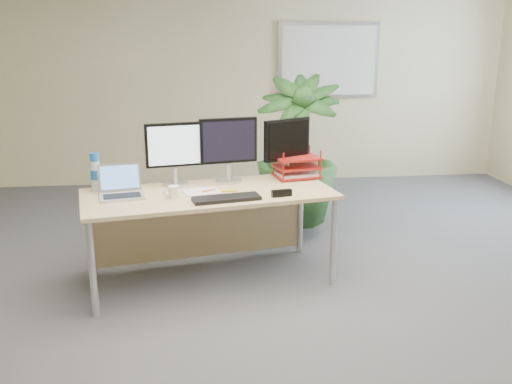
{
  "coord_description": "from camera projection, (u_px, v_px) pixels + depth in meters",
  "views": [
    {
      "loc": [
        -0.54,
        -3.29,
        1.9
      ],
      "look_at": [
        -0.13,
        0.35,
        0.87
      ],
      "focal_mm": 40.0,
      "sensor_mm": 36.0,
      "label": 1
    }
  ],
  "objects": [
    {
      "name": "floor",
      "position": [
        282.0,
        334.0,
        3.72
      ],
      "size": [
        8.0,
        8.0,
        0.0
      ],
      "primitive_type": "plane",
      "color": "#4A4A4F",
      "rests_on": "ground"
    },
    {
      "name": "back_wall",
      "position": [
        234.0,
        77.0,
        7.18
      ],
      "size": [
        7.0,
        0.04,
        2.7
      ],
      "primitive_type": "cube",
      "color": "#BEB286",
      "rests_on": "floor"
    },
    {
      "name": "whiteboard",
      "position": [
        329.0,
        61.0,
        7.22
      ],
      "size": [
        1.3,
        0.04,
        0.95
      ],
      "color": "#B9B8BD",
      "rests_on": "back_wall"
    },
    {
      "name": "desk",
      "position": [
        206.0,
        207.0,
        4.47
      ],
      "size": [
        2.01,
        1.14,
        0.73
      ],
      "color": "#D7B37F",
      "rests_on": "floor"
    },
    {
      "name": "floor_plant",
      "position": [
        297.0,
        159.0,
        5.33
      ],
      "size": [
        1.03,
        1.03,
        1.5
      ],
      "primitive_type": "imported",
      "rotation": [
        0.0,
        0.0,
        -0.27
      ],
      "color": "#153C19",
      "rests_on": "floor"
    },
    {
      "name": "monitor_left",
      "position": [
        174.0,
        150.0,
        4.47
      ],
      "size": [
        0.44,
        0.2,
        0.5
      ],
      "color": "silver",
      "rests_on": "desk"
    },
    {
      "name": "monitor_right",
      "position": [
        228.0,
        146.0,
        4.56
      ],
      "size": [
        0.47,
        0.21,
        0.52
      ],
      "color": "silver",
      "rests_on": "desk"
    },
    {
      "name": "monitor_dark",
      "position": [
        287.0,
        144.0,
        4.71
      ],
      "size": [
        0.41,
        0.24,
        0.49
      ],
      "color": "silver",
      "rests_on": "desk"
    },
    {
      "name": "laptop",
      "position": [
        121.0,
        188.0,
        4.23
      ],
      "size": [
        0.36,
        0.33,
        0.23
      ],
      "color": "#BCBCC0",
      "rests_on": "desk"
    },
    {
      "name": "keyboard",
      "position": [
        226.0,
        198.0,
        4.13
      ],
      "size": [
        0.51,
        0.25,
        0.03
      ],
      "primitive_type": "cube",
      "rotation": [
        0.0,
        0.0,
        0.19
      ],
      "color": "black",
      "rests_on": "desk"
    },
    {
      "name": "coffee_mug",
      "position": [
        173.0,
        192.0,
        4.17
      ],
      "size": [
        0.12,
        0.08,
        0.09
      ],
      "color": "white",
      "rests_on": "desk"
    },
    {
      "name": "spiral_notebook",
      "position": [
        202.0,
        192.0,
        4.32
      ],
      "size": [
        0.31,
        0.26,
        0.01
      ],
      "primitive_type": "cube",
      "rotation": [
        0.0,
        0.0,
        0.25
      ],
      "color": "silver",
      "rests_on": "desk"
    },
    {
      "name": "orange_pen",
      "position": [
        209.0,
        190.0,
        4.32
      ],
      "size": [
        0.11,
        0.08,
        0.01
      ],
      "primitive_type": "cylinder",
      "rotation": [
        0.0,
        1.57,
        0.62
      ],
      "color": "#E65919",
      "rests_on": "spiral_notebook"
    },
    {
      "name": "yellow_highlighter",
      "position": [
        230.0,
        191.0,
        4.34
      ],
      "size": [
        0.12,
        0.03,
        0.02
      ],
      "primitive_type": "cylinder",
      "rotation": [
        0.0,
        1.57,
        -0.08
      ],
      "color": "yellow",
      "rests_on": "desk"
    },
    {
      "name": "water_bottle",
      "position": [
        95.0,
        173.0,
        4.35
      ],
      "size": [
        0.08,
        0.08,
        0.29
      ],
      "color": "silver",
      "rests_on": "desk"
    },
    {
      "name": "letter_tray",
      "position": [
        297.0,
        169.0,
        4.76
      ],
      "size": [
        0.4,
        0.33,
        0.17
      ],
      "color": "maroon",
      "rests_on": "desk"
    },
    {
      "name": "stapler",
      "position": [
        282.0,
        193.0,
        4.22
      ],
      "size": [
        0.16,
        0.07,
        0.05
      ],
      "primitive_type": "cube",
      "rotation": [
        0.0,
        0.0,
        0.19
      ],
      "color": "black",
      "rests_on": "desk"
    }
  ]
}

